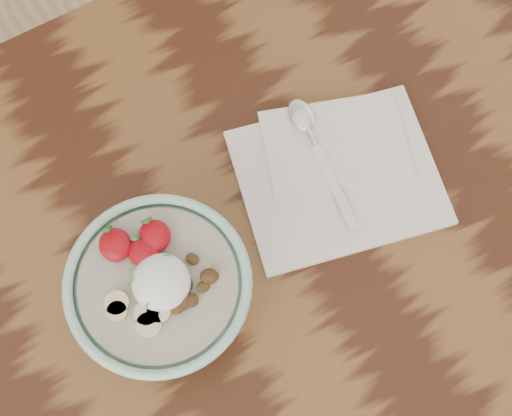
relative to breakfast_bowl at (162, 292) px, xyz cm
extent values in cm
cube|color=#381A0E|center=(20.26, -2.22, -8.76)|extent=(160.00, 90.00, 4.00)
cylinder|color=#9BD1B4|center=(-0.01, -0.04, -6.14)|extent=(8.70, 8.70, 1.24)
torus|color=#9BD1B4|center=(-0.01, -0.04, 4.01)|extent=(19.79, 19.79, 1.14)
cylinder|color=#BCAF9C|center=(-0.01, -0.04, 3.39)|extent=(16.78, 16.78, 1.04)
ellipsoid|color=white|center=(0.38, -0.40, 5.08)|extent=(6.09, 6.09, 3.35)
ellipsoid|color=#98070F|center=(2.08, 4.43, 4.82)|extent=(3.31, 3.64, 1.82)
cone|color=#286623|center=(2.08, 5.92, 5.12)|extent=(1.40, 1.03, 1.52)
ellipsoid|color=#98070F|center=(-1.95, 5.58, 4.84)|extent=(3.41, 3.75, 1.87)
cone|color=#286623|center=(-1.95, 7.12, 5.14)|extent=(1.40, 1.03, 1.52)
ellipsoid|color=#98070F|center=(0.25, 3.38, 4.79)|extent=(3.21, 3.53, 1.77)
cone|color=#286623|center=(0.25, 4.82, 5.09)|extent=(1.40, 1.03, 1.52)
cylinder|color=beige|center=(-2.37, -2.37, 4.31)|extent=(2.59, 2.59, 0.70)
cylinder|color=beige|center=(-1.17, -2.78, 4.31)|extent=(2.51, 2.51, 0.70)
cylinder|color=beige|center=(-4.56, 0.10, 4.31)|extent=(2.56, 2.56, 0.70)
cylinder|color=beige|center=(-2.75, -3.53, 4.31)|extent=(2.62, 2.62, 0.70)
cylinder|color=beige|center=(-4.90, -0.69, 4.31)|extent=(2.11, 2.11, 0.70)
ellipsoid|color=#4C3316|center=(1.57, -2.78, 4.58)|extent=(2.69, 2.68, 1.39)
ellipsoid|color=#4C3316|center=(4.35, 0.35, 4.41)|extent=(1.81, 1.87, 1.16)
ellipsoid|color=#4C3316|center=(4.99, -2.16, 4.60)|extent=(2.53, 2.42, 1.37)
ellipsoid|color=#4C3316|center=(2.14, 0.07, 4.36)|extent=(1.62, 1.51, 0.81)
ellipsoid|color=#4C3316|center=(0.59, -3.40, 4.48)|extent=(1.69, 1.45, 0.91)
ellipsoid|color=#4C3316|center=(1.43, -3.24, 4.53)|extent=(2.16, 2.14, 0.89)
ellipsoid|color=#4C3316|center=(1.89, -3.01, 4.35)|extent=(1.33, 1.29, 0.85)
ellipsoid|color=#4C3316|center=(3.93, -2.79, 4.40)|extent=(1.51, 1.30, 0.87)
ellipsoid|color=#4C3316|center=(2.21, -3.43, 4.42)|extent=(1.72, 1.72, 1.15)
ellipsoid|color=#4C3316|center=(2.29, -1.66, 4.59)|extent=(2.05, 2.12, 1.54)
cylinder|color=#488136|center=(-1.58, 2.16, 5.91)|extent=(1.06, 0.25, 0.22)
cylinder|color=#488136|center=(1.72, 1.73, 5.91)|extent=(1.49, 0.72, 0.23)
cylinder|color=#488136|center=(-0.60, 0.60, 5.91)|extent=(0.24, 1.72, 0.24)
cylinder|color=#488136|center=(-1.40, -0.66, 5.91)|extent=(1.09, 0.67, 0.22)
cylinder|color=#488136|center=(1.42, -0.66, 5.91)|extent=(1.51, 0.41, 0.23)
cylinder|color=#488136|center=(-0.23, -0.52, 5.91)|extent=(1.55, 0.45, 0.23)
cylinder|color=#488136|center=(-0.74, -1.42, 5.91)|extent=(1.03, 1.45, 0.24)
cylinder|color=#488136|center=(0.74, 1.42, 5.91)|extent=(1.22, 1.11, 0.23)
cylinder|color=#488136|center=(-1.51, -1.53, 5.91)|extent=(1.22, 1.46, 0.24)
cylinder|color=#488136|center=(-1.85, 1.08, 5.91)|extent=(1.80, 0.88, 0.24)
cylinder|color=#488136|center=(-1.90, 1.78, 5.91)|extent=(0.74, 1.20, 0.22)
cylinder|color=#488136|center=(1.90, 0.52, 5.91)|extent=(0.76, 1.67, 0.24)
cube|color=white|center=(25.63, 3.67, -6.30)|extent=(28.20, 24.77, 0.93)
cube|color=white|center=(27.50, 7.40, -5.55)|extent=(20.78, 17.39, 0.56)
cube|color=silver|center=(24.23, 2.41, -5.09)|extent=(2.69, 11.87, 0.36)
cylinder|color=silver|center=(25.22, 9.80, -4.91)|extent=(1.12, 3.15, 0.72)
ellipsoid|color=silver|center=(25.61, 12.73, -4.78)|extent=(3.74, 5.09, 0.98)
camera|label=1|loc=(0.42, -19.88, 76.16)|focal=50.00mm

